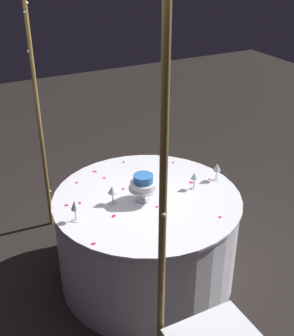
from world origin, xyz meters
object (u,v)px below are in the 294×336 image
at_px(tiered_cake, 143,184).
at_px(wine_glass_2, 75,206).
at_px(decorative_arch, 77,101).
at_px(wine_glass_0, 217,168).
at_px(wine_glass_3, 112,190).
at_px(main_table, 147,238).
at_px(wine_glass_1, 194,177).

height_order(tiered_cake, wine_glass_2, tiered_cake).
bearing_deg(wine_glass_2, decorative_arch, -63.38).
bearing_deg(tiered_cake, wine_glass_2, 92.05).
height_order(decorative_arch, wine_glass_0, decorative_arch).
bearing_deg(tiered_cake, wine_glass_3, 72.36).
bearing_deg(wine_glass_0, wine_glass_2, 91.07).
bearing_deg(wine_glass_3, wine_glass_2, 105.57).
bearing_deg(wine_glass_3, main_table, -99.37).
distance_m(decorative_arch, tiered_cake, 0.83).
xyz_separation_m(tiered_cake, wine_glass_3, (0.07, 0.22, -0.03)).
bearing_deg(wine_glass_0, wine_glass_1, 97.36).
bearing_deg(wine_glass_0, decorative_arch, 88.87).
bearing_deg(wine_glass_3, decorative_arch, 100.94).
distance_m(wine_glass_0, wine_glass_2, 1.20).
distance_m(decorative_arch, wine_glass_2, 0.73).
xyz_separation_m(wine_glass_1, wine_glass_2, (0.01, 0.96, 0.02)).
bearing_deg(tiered_cake, decorative_arch, 86.80).
distance_m(main_table, tiered_cake, 0.53).
bearing_deg(decorative_arch, wine_glass_3, -79.06).
distance_m(decorative_arch, main_table, 1.32).
relative_size(main_table, wine_glass_2, 8.66).
xyz_separation_m(wine_glass_1, wine_glass_3, (0.10, 0.65, 0.01)).
bearing_deg(wine_glass_1, main_table, 82.16).
relative_size(main_table, tiered_cake, 6.51).
height_order(wine_glass_0, wine_glass_2, wine_glass_2).
bearing_deg(wine_glass_2, wine_glass_0, -88.93).
xyz_separation_m(main_table, tiered_cake, (-0.03, 0.04, 0.53)).
xyz_separation_m(tiered_cake, wine_glass_1, (-0.03, -0.43, -0.04)).
distance_m(wine_glass_2, wine_glass_3, 0.33).
relative_size(main_table, wine_glass_0, 9.57).
relative_size(tiered_cake, wine_glass_2, 1.33).
bearing_deg(wine_glass_1, wine_glass_2, 89.54).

